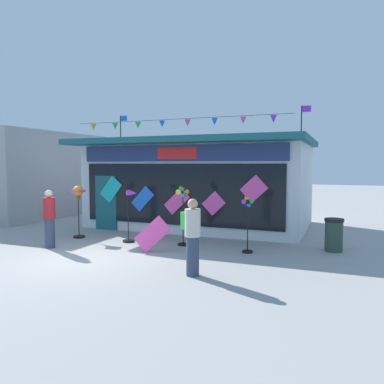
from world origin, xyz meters
name	(u,v)px	position (x,y,z in m)	size (l,w,h in m)	color
ground_plane	(81,259)	(0.00, 0.00, 0.00)	(80.00, 80.00, 0.00)	#9E9B99
kite_shop_building	(202,183)	(0.93, 6.29, 1.69)	(8.46, 5.71, 4.52)	silver
wind_spinner_far_left	(78,198)	(-1.90, 2.28, 1.31)	(0.38, 0.38, 1.72)	black
wind_spinner_left	(131,211)	(0.09, 2.29, 0.99)	(0.56, 0.36, 1.63)	black
wind_spinner_center_left	(183,208)	(1.77, 2.45, 1.12)	(0.36, 0.33, 1.79)	black
wind_spinner_center_right	(247,220)	(3.77, 2.26, 0.92)	(0.31, 0.29, 1.56)	black
person_near_camera	(192,235)	(3.15, -0.23, 0.89)	(0.48, 0.43, 1.68)	#333D56
person_mid_plaza	(49,219)	(-1.68, 0.73, 0.86)	(0.34, 0.34, 1.68)	#333D56
trash_bin	(334,235)	(5.95, 3.34, 0.47)	(0.52, 0.52, 0.92)	#2D4238
display_kite_on_ground	(152,234)	(1.34, 1.34, 0.51)	(0.52, 0.03, 0.95)	#EA4CA3
neighbour_building	(37,174)	(-8.34, 7.11, 1.94)	(5.36, 8.55, 3.88)	#99999E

